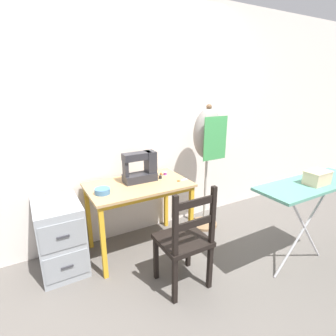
{
  "coord_description": "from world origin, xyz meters",
  "views": [
    {
      "loc": [
        -0.93,
        -1.93,
        1.65
      ],
      "look_at": [
        0.32,
        0.27,
        0.84
      ],
      "focal_mm": 28.0,
      "sensor_mm": 36.0,
      "label": 1
    }
  ],
  "objects_px": {
    "dress_form": "(208,140)",
    "thread_spool_near_machine": "(160,177)",
    "wooden_chair": "(185,241)",
    "filing_cabinet": "(60,237)",
    "sewing_machine": "(142,168)",
    "thread_spool_far_edge": "(165,174)",
    "ironing_board": "(312,188)",
    "thread_spool_mid_table": "(161,174)",
    "scissors": "(181,180)",
    "fabric_bowl": "(102,191)",
    "storage_box": "(317,177)"
  },
  "relations": [
    {
      "from": "scissors",
      "to": "thread_spool_near_machine",
      "type": "distance_m",
      "value": 0.21
    },
    {
      "from": "dress_form",
      "to": "fabric_bowl",
      "type": "bearing_deg",
      "value": -174.84
    },
    {
      "from": "wooden_chair",
      "to": "filing_cabinet",
      "type": "bearing_deg",
      "value": 139.18
    },
    {
      "from": "scissors",
      "to": "ironing_board",
      "type": "xyz_separation_m",
      "value": [
        0.78,
        -0.88,
        0.08
      ]
    },
    {
      "from": "fabric_bowl",
      "to": "filing_cabinet",
      "type": "distance_m",
      "value": 0.58
    },
    {
      "from": "dress_form",
      "to": "thread_spool_mid_table",
      "type": "bearing_deg",
      "value": 175.9
    },
    {
      "from": "storage_box",
      "to": "ironing_board",
      "type": "bearing_deg",
      "value": 81.59
    },
    {
      "from": "scissors",
      "to": "thread_spool_mid_table",
      "type": "xyz_separation_m",
      "value": [
        -0.11,
        0.21,
        0.02
      ]
    },
    {
      "from": "ironing_board",
      "to": "storage_box",
      "type": "xyz_separation_m",
      "value": [
        -0.01,
        -0.04,
        0.1
      ]
    },
    {
      "from": "scissors",
      "to": "storage_box",
      "type": "height_order",
      "value": "storage_box"
    },
    {
      "from": "filing_cabinet",
      "to": "storage_box",
      "type": "height_order",
      "value": "storage_box"
    },
    {
      "from": "thread_spool_far_edge",
      "to": "filing_cabinet",
      "type": "distance_m",
      "value": 1.18
    },
    {
      "from": "fabric_bowl",
      "to": "thread_spool_far_edge",
      "type": "distance_m",
      "value": 0.75
    },
    {
      "from": "sewing_machine",
      "to": "thread_spool_mid_table",
      "type": "xyz_separation_m",
      "value": [
        0.23,
        0.02,
        -0.12
      ]
    },
    {
      "from": "scissors",
      "to": "filing_cabinet",
      "type": "distance_m",
      "value": 1.25
    },
    {
      "from": "dress_form",
      "to": "thread_spool_near_machine",
      "type": "bearing_deg",
      "value": -177.49
    },
    {
      "from": "thread_spool_near_machine",
      "to": "thread_spool_mid_table",
      "type": "height_order",
      "value": "same"
    },
    {
      "from": "fabric_bowl",
      "to": "thread_spool_near_machine",
      "type": "height_order",
      "value": "fabric_bowl"
    },
    {
      "from": "thread_spool_far_edge",
      "to": "fabric_bowl",
      "type": "bearing_deg",
      "value": -167.37
    },
    {
      "from": "filing_cabinet",
      "to": "ironing_board",
      "type": "bearing_deg",
      "value": -28.93
    },
    {
      "from": "ironing_board",
      "to": "storage_box",
      "type": "distance_m",
      "value": 0.11
    },
    {
      "from": "sewing_machine",
      "to": "filing_cabinet",
      "type": "relative_size",
      "value": 0.52
    },
    {
      "from": "dress_form",
      "to": "ironing_board",
      "type": "height_order",
      "value": "dress_form"
    },
    {
      "from": "sewing_machine",
      "to": "thread_spool_far_edge",
      "type": "distance_m",
      "value": 0.31
    },
    {
      "from": "sewing_machine",
      "to": "thread_spool_mid_table",
      "type": "distance_m",
      "value": 0.26
    },
    {
      "from": "storage_box",
      "to": "wooden_chair",
      "type": "bearing_deg",
      "value": 161.3
    },
    {
      "from": "thread_spool_near_machine",
      "to": "filing_cabinet",
      "type": "distance_m",
      "value": 1.09
    },
    {
      "from": "dress_form",
      "to": "wooden_chair",
      "type": "bearing_deg",
      "value": -136.34
    },
    {
      "from": "wooden_chair",
      "to": "filing_cabinet",
      "type": "xyz_separation_m",
      "value": [
        -0.86,
        0.75,
        -0.1
      ]
    },
    {
      "from": "filing_cabinet",
      "to": "dress_form",
      "type": "distance_m",
      "value": 1.78
    },
    {
      "from": "scissors",
      "to": "wooden_chair",
      "type": "bearing_deg",
      "value": -118.64
    },
    {
      "from": "sewing_machine",
      "to": "thread_spool_near_machine",
      "type": "distance_m",
      "value": 0.23
    },
    {
      "from": "scissors",
      "to": "ironing_board",
      "type": "bearing_deg",
      "value": -48.39
    },
    {
      "from": "thread_spool_near_machine",
      "to": "wooden_chair",
      "type": "height_order",
      "value": "wooden_chair"
    },
    {
      "from": "filing_cabinet",
      "to": "storage_box",
      "type": "bearing_deg",
      "value": -29.78
    },
    {
      "from": "fabric_bowl",
      "to": "thread_spool_far_edge",
      "type": "height_order",
      "value": "fabric_bowl"
    },
    {
      "from": "thread_spool_near_machine",
      "to": "thread_spool_mid_table",
      "type": "xyz_separation_m",
      "value": [
        0.04,
        0.07,
        -0.0
      ]
    },
    {
      "from": "scissors",
      "to": "sewing_machine",
      "type": "bearing_deg",
      "value": 150.95
    },
    {
      "from": "fabric_bowl",
      "to": "thread_spool_mid_table",
      "type": "xyz_separation_m",
      "value": [
        0.67,
        0.15,
        -0.01
      ]
    },
    {
      "from": "thread_spool_far_edge",
      "to": "ironing_board",
      "type": "height_order",
      "value": "ironing_board"
    },
    {
      "from": "thread_spool_mid_table",
      "to": "filing_cabinet",
      "type": "relative_size",
      "value": 0.06
    },
    {
      "from": "wooden_chair",
      "to": "dress_form",
      "type": "bearing_deg",
      "value": 43.66
    },
    {
      "from": "thread_spool_near_machine",
      "to": "dress_form",
      "type": "distance_m",
      "value": 0.69
    },
    {
      "from": "thread_spool_mid_table",
      "to": "thread_spool_far_edge",
      "type": "height_order",
      "value": "thread_spool_mid_table"
    },
    {
      "from": "sewing_machine",
      "to": "thread_spool_near_machine",
      "type": "height_order",
      "value": "sewing_machine"
    },
    {
      "from": "thread_spool_mid_table",
      "to": "thread_spool_near_machine",
      "type": "bearing_deg",
      "value": -121.88
    },
    {
      "from": "filing_cabinet",
      "to": "dress_form",
      "type": "relative_size",
      "value": 0.46
    },
    {
      "from": "sewing_machine",
      "to": "fabric_bowl",
      "type": "relative_size",
      "value": 2.52
    },
    {
      "from": "filing_cabinet",
      "to": "thread_spool_mid_table",
      "type": "bearing_deg",
      "value": 1.07
    },
    {
      "from": "fabric_bowl",
      "to": "thread_spool_far_edge",
      "type": "xyz_separation_m",
      "value": [
        0.73,
        0.16,
        -0.01
      ]
    }
  ]
}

